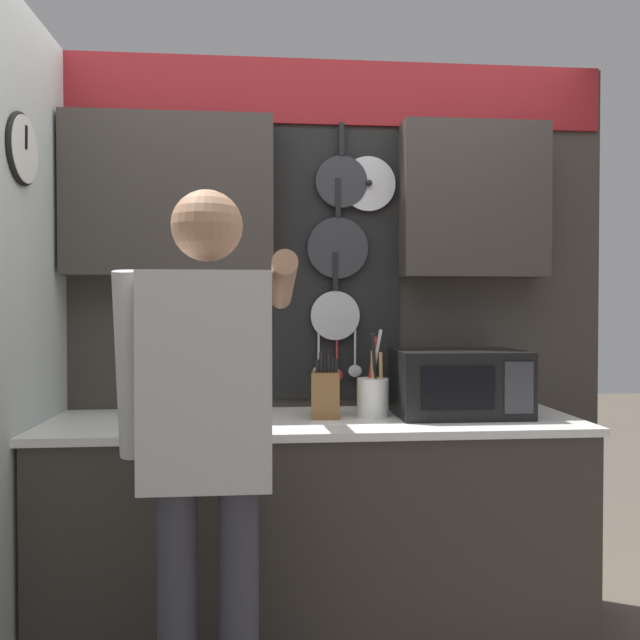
% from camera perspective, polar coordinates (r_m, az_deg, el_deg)
% --- Properties ---
extents(base_cabinet_counter, '(2.09, 0.61, 0.93)m').
position_cam_1_polar(base_cabinet_counter, '(2.62, -0.40, -19.14)').
color(base_cabinet_counter, '#38332D').
rests_on(base_cabinet_counter, ground_plane).
extents(back_wall_unit, '(2.66, 0.20, 2.46)m').
position_cam_1_polar(back_wall_unit, '(2.74, -1.11, 3.69)').
color(back_wall_unit, '#38332D').
rests_on(back_wall_unit, ground_plane).
extents(microwave, '(0.52, 0.35, 0.27)m').
position_cam_1_polar(microwave, '(2.62, 12.58, -5.61)').
color(microwave, black).
rests_on(microwave, base_cabinet_counter).
extents(knife_block, '(0.13, 0.16, 0.26)m').
position_cam_1_polar(knife_block, '(2.51, 0.54, -6.72)').
color(knife_block, brown).
rests_on(knife_block, base_cabinet_counter).
extents(utensil_crock, '(0.13, 0.13, 0.35)m').
position_cam_1_polar(utensil_crock, '(2.54, 4.86, -6.85)').
color(utensil_crock, white).
rests_on(utensil_crock, base_cabinet_counter).
extents(person, '(0.54, 0.67, 1.72)m').
position_cam_1_polar(person, '(1.91, -10.20, -9.24)').
color(person, '#383842').
rests_on(person, ground_plane).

